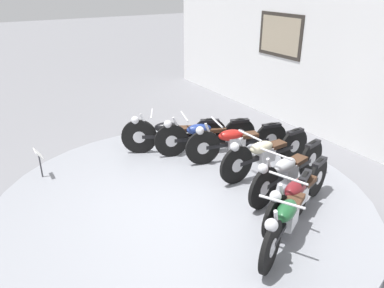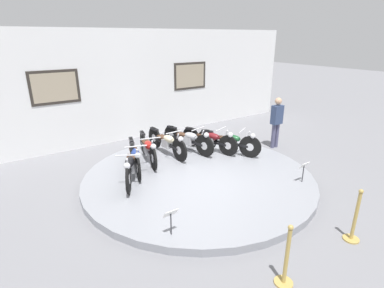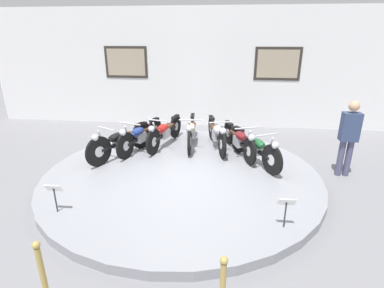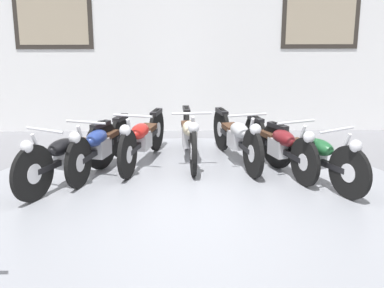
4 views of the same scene
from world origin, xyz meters
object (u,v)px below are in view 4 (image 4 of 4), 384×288
at_px(motorcycle_maroon, 280,144).
at_px(motorcycle_green, 313,154).
at_px(motorcycle_blue, 100,144).
at_px(motorcycle_silver, 237,137).
at_px(motorcycle_red, 142,137).
at_px(motorcycle_cream, 190,135).
at_px(motorcycle_black, 68,154).

xyz_separation_m(motorcycle_maroon, motorcycle_green, (0.33, -0.50, 0.01)).
bearing_deg(motorcycle_maroon, motorcycle_blue, 179.98).
distance_m(motorcycle_blue, motorcycle_maroon, 2.44).
bearing_deg(motorcycle_silver, motorcycle_red, -179.98).
height_order(motorcycle_blue, motorcycle_red, motorcycle_red).
distance_m(motorcycle_cream, motorcycle_silver, 0.68).
bearing_deg(motorcycle_silver, motorcycle_blue, -169.66).
bearing_deg(motorcycle_red, motorcycle_maroon, -10.34).
xyz_separation_m(motorcycle_red, motorcycle_cream, (0.67, 0.12, 0.00)).
distance_m(motorcycle_blue, motorcycle_red, 0.64).
height_order(motorcycle_black, motorcycle_blue, motorcycle_black).
bearing_deg(motorcycle_blue, motorcycle_red, 32.27).
distance_m(motorcycle_black, motorcycle_blue, 0.60).
height_order(motorcycle_blue, motorcycle_cream, motorcycle_cream).
xyz_separation_m(motorcycle_red, motorcycle_maroon, (1.89, -0.34, -0.01)).
xyz_separation_m(motorcycle_black, motorcycle_silver, (2.22, 0.84, -0.01)).
bearing_deg(motorcycle_cream, motorcycle_blue, -159.09).
bearing_deg(motorcycle_cream, motorcycle_red, -169.77).
relative_size(motorcycle_black, motorcycle_maroon, 0.98).
xyz_separation_m(motorcycle_silver, motorcycle_green, (0.88, -0.85, -0.00)).
xyz_separation_m(motorcycle_black, motorcycle_blue, (0.33, 0.50, -0.02)).
bearing_deg(motorcycle_green, motorcycle_black, 179.97).
height_order(motorcycle_cream, motorcycle_silver, same).
relative_size(motorcycle_maroon, motorcycle_green, 1.05).
height_order(motorcycle_black, motorcycle_cream, motorcycle_black).
bearing_deg(motorcycle_green, motorcycle_blue, 169.74).
distance_m(motorcycle_blue, motorcycle_silver, 1.92).
height_order(motorcycle_black, motorcycle_green, motorcycle_black).
height_order(motorcycle_maroon, motorcycle_green, motorcycle_green).
distance_m(motorcycle_red, motorcycle_green, 2.38).
relative_size(motorcycle_blue, motorcycle_cream, 0.96).
bearing_deg(motorcycle_blue, motorcycle_black, -123.61).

